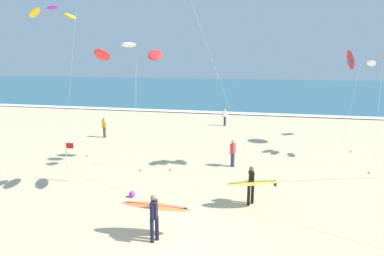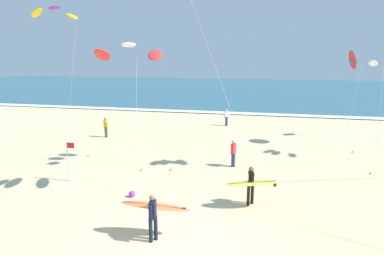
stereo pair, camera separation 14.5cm
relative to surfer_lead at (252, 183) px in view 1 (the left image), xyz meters
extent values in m
plane|color=beige|center=(-2.44, -3.56, -1.05)|extent=(160.00, 160.00, 0.00)
cube|color=#2D6075|center=(-2.44, 52.53, -1.01)|extent=(160.00, 60.00, 0.08)
cube|color=white|center=(-2.44, 22.83, -0.96)|extent=(160.00, 1.60, 0.01)
cylinder|color=black|center=(-0.11, 0.08, -0.61)|extent=(0.13, 0.13, 0.88)
cylinder|color=black|center=(0.04, 0.28, -0.61)|extent=(0.13, 0.13, 0.88)
cube|color=black|center=(-0.04, 0.18, 0.13)|extent=(0.26, 0.37, 0.60)
cube|color=yellow|center=(-0.14, 0.16, 0.17)|extent=(0.05, 0.20, 0.32)
sphere|color=brown|center=(-0.04, 0.18, 0.55)|extent=(0.21, 0.21, 0.21)
cylinder|color=black|center=(0.01, -0.05, 0.24)|extent=(0.09, 0.09, 0.26)
cylinder|color=black|center=(-0.03, -0.15, 0.11)|extent=(0.26, 0.13, 0.14)
cylinder|color=black|center=(-0.08, 0.40, 0.09)|extent=(0.09, 0.09, 0.56)
ellipsoid|color=#EFD14C|center=(0.03, -0.17, 0.07)|extent=(2.29, 1.00, 0.24)
cube|color=#333333|center=(0.03, -0.17, 0.11)|extent=(1.92, 0.40, 0.15)
cube|color=#262628|center=(0.95, 0.01, 0.00)|extent=(0.12, 0.04, 0.14)
cylinder|color=black|center=(-3.21, -3.48, -0.61)|extent=(0.13, 0.13, 0.88)
cylinder|color=black|center=(-3.10, -3.30, -0.61)|extent=(0.13, 0.13, 0.88)
cube|color=black|center=(-3.15, -3.39, 0.13)|extent=(0.24, 0.36, 0.60)
cube|color=red|center=(-3.26, -3.40, 0.17)|extent=(0.04, 0.20, 0.32)
sphere|color=brown|center=(-3.15, -3.39, 0.55)|extent=(0.21, 0.21, 0.21)
cylinder|color=black|center=(-3.13, -3.62, 0.09)|extent=(0.09, 0.09, 0.56)
cylinder|color=black|center=(-3.18, -3.16, 0.24)|extent=(0.09, 0.09, 0.26)
cylinder|color=black|center=(-3.25, -3.08, 0.11)|extent=(0.26, 0.11, 0.14)
ellipsoid|color=orange|center=(-3.20, -3.03, 0.07)|extent=(2.48, 0.79, 0.25)
cube|color=#333333|center=(-3.20, -3.03, 0.11)|extent=(2.13, 0.27, 0.17)
cube|color=#262628|center=(-2.18, -2.92, 0.00)|extent=(0.12, 0.03, 0.14)
ellipsoid|color=yellow|center=(-12.58, 7.49, 7.87)|extent=(1.47, 1.21, 0.63)
ellipsoid|color=purple|center=(-13.19, 6.54, 8.30)|extent=(1.48, 1.21, 0.20)
ellipsoid|color=yellow|center=(-13.81, 5.58, 7.87)|extent=(1.47, 1.21, 0.63)
cylinder|color=silver|center=(-11.83, 5.67, 3.41)|extent=(2.74, 1.76, 8.72)
cylinder|color=brown|center=(-10.47, 4.79, -1.00)|extent=(0.06, 0.06, 0.10)
ellipsoid|color=white|center=(6.60, 8.49, 4.81)|extent=(0.82, 1.10, 0.49)
cylinder|color=silver|center=(6.74, 6.74, 1.88)|extent=(1.17, 2.94, 5.66)
cylinder|color=brown|center=(6.16, 5.28, -1.00)|extent=(0.06, 0.06, 0.10)
ellipsoid|color=red|center=(-6.30, -0.34, 5.24)|extent=(0.98, 1.48, 0.61)
ellipsoid|color=white|center=(-5.25, -0.03, 5.65)|extent=(0.98, 1.49, 0.20)
ellipsoid|color=red|center=(-4.20, 0.28, 5.24)|extent=(0.98, 1.48, 0.61)
cylinder|color=silver|center=(-5.71, 1.49, 2.10)|extent=(0.92, 3.06, 6.10)
cylinder|color=brown|center=(-6.16, 3.02, -1.00)|extent=(0.06, 0.06, 0.10)
cone|color=red|center=(6.11, 11.07, 5.00)|extent=(0.56, 1.34, 1.29)
cube|color=#2D99DB|center=(6.11, 11.07, 4.86)|extent=(0.47, 0.07, 0.24)
cylinder|color=silver|center=(6.19, 10.26, 1.90)|extent=(0.17, 1.64, 5.70)
cylinder|color=brown|center=(6.27, 9.44, -1.00)|extent=(0.06, 0.06, 0.10)
cylinder|color=silver|center=(-2.30, 3.68, 4.98)|extent=(4.54, 0.50, 11.87)
cylinder|color=brown|center=(-4.56, 3.44, -1.00)|extent=(0.06, 0.06, 0.10)
cylinder|color=#4C3D2D|center=(-11.76, 9.73, -0.63)|extent=(0.22, 0.22, 0.84)
cube|color=gold|center=(-11.76, 9.73, 0.06)|extent=(0.37, 0.31, 0.54)
sphere|color=#A87A59|center=(-11.76, 9.73, 0.44)|extent=(0.20, 0.20, 0.20)
cylinder|color=gold|center=(-11.58, 9.63, -0.04)|extent=(0.08, 0.08, 0.50)
cylinder|color=gold|center=(-11.95, 9.83, -0.04)|extent=(0.08, 0.08, 0.50)
cylinder|color=#2D334C|center=(-2.94, 16.18, -0.63)|extent=(0.22, 0.22, 0.84)
cube|color=white|center=(-2.94, 16.18, 0.06)|extent=(0.36, 0.27, 0.54)
sphere|color=tan|center=(-2.94, 16.18, 0.44)|extent=(0.20, 0.20, 0.20)
cylinder|color=white|center=(-2.74, 16.25, -0.04)|extent=(0.08, 0.08, 0.50)
cylinder|color=white|center=(-3.14, 16.12, -0.04)|extent=(0.08, 0.08, 0.50)
cylinder|color=#2D334C|center=(-1.22, 4.91, -0.63)|extent=(0.22, 0.22, 0.84)
cube|color=red|center=(-1.22, 4.91, 0.06)|extent=(0.30, 0.37, 0.54)
sphere|color=tan|center=(-1.22, 4.91, 0.44)|extent=(0.20, 0.20, 0.20)
cylinder|color=red|center=(-1.31, 4.72, -0.04)|extent=(0.08, 0.08, 0.50)
cylinder|color=red|center=(-1.13, 5.10, -0.04)|extent=(0.08, 0.08, 0.50)
cylinder|color=silver|center=(-9.21, 0.86, 0.00)|extent=(0.05, 0.05, 2.10)
cube|color=red|center=(-8.99, 0.86, 0.85)|extent=(0.40, 0.02, 0.28)
sphere|color=purple|center=(-5.30, -0.24, -0.91)|extent=(0.28, 0.28, 0.28)
camera|label=1|loc=(0.18, -12.76, 5.13)|focal=29.75mm
camera|label=2|loc=(0.32, -12.73, 5.13)|focal=29.75mm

